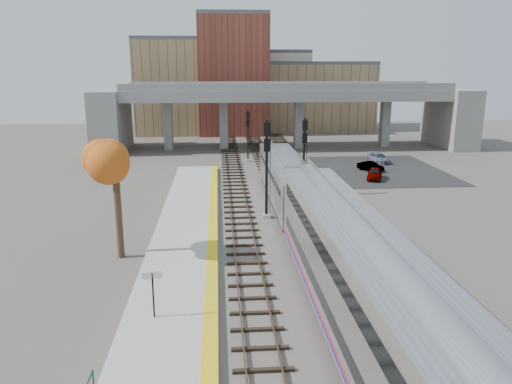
{
  "coord_description": "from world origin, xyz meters",
  "views": [
    {
      "loc": [
        -4.84,
        -27.83,
        11.81
      ],
      "look_at": [
        -2.04,
        8.79,
        2.5
      ],
      "focal_mm": 35.0,
      "sensor_mm": 36.0,
      "label": 1
    }
  ],
  "objects_px": {
    "tree": "(115,169)",
    "car_b": "(371,166)",
    "car_c": "(379,158)",
    "signal_mast_mid": "(304,158)",
    "locomotive": "(286,179)",
    "coach": "(357,282)",
    "signal_mast_far": "(248,138)",
    "signal_mast_near": "(267,169)",
    "car_a": "(374,174)"
  },
  "relations": [
    {
      "from": "coach",
      "to": "car_c",
      "type": "bearing_deg",
      "value": 70.85
    },
    {
      "from": "coach",
      "to": "tree",
      "type": "relative_size",
      "value": 3.25
    },
    {
      "from": "car_b",
      "to": "car_c",
      "type": "relative_size",
      "value": 0.8
    },
    {
      "from": "coach",
      "to": "car_a",
      "type": "height_order",
      "value": "coach"
    },
    {
      "from": "signal_mast_near",
      "to": "car_c",
      "type": "height_order",
      "value": "signal_mast_near"
    },
    {
      "from": "signal_mast_near",
      "to": "car_b",
      "type": "xyz_separation_m",
      "value": [
        13.72,
        17.17,
        -3.43
      ]
    },
    {
      "from": "coach",
      "to": "car_a",
      "type": "relative_size",
      "value": 6.85
    },
    {
      "from": "coach",
      "to": "signal_mast_far",
      "type": "xyz_separation_m",
      "value": [
        -2.1,
        42.93,
        0.26
      ]
    },
    {
      "from": "locomotive",
      "to": "coach",
      "type": "distance_m",
      "value": 22.61
    },
    {
      "from": "tree",
      "to": "locomotive",
      "type": "bearing_deg",
      "value": 44.02
    },
    {
      "from": "signal_mast_near",
      "to": "signal_mast_far",
      "type": "relative_size",
      "value": 1.22
    },
    {
      "from": "coach",
      "to": "signal_mast_mid",
      "type": "height_order",
      "value": "signal_mast_mid"
    },
    {
      "from": "signal_mast_near",
      "to": "signal_mast_mid",
      "type": "bearing_deg",
      "value": 58.71
    },
    {
      "from": "locomotive",
      "to": "car_b",
      "type": "height_order",
      "value": "locomotive"
    },
    {
      "from": "signal_mast_near",
      "to": "car_b",
      "type": "distance_m",
      "value": 22.25
    },
    {
      "from": "locomotive",
      "to": "tree",
      "type": "height_order",
      "value": "tree"
    },
    {
      "from": "car_a",
      "to": "signal_mast_near",
      "type": "bearing_deg",
      "value": -115.24
    },
    {
      "from": "signal_mast_near",
      "to": "tree",
      "type": "distance_m",
      "value": 12.73
    },
    {
      "from": "signal_mast_mid",
      "to": "signal_mast_far",
      "type": "relative_size",
      "value": 1.13
    },
    {
      "from": "signal_mast_mid",
      "to": "car_b",
      "type": "distance_m",
      "value": 14.51
    },
    {
      "from": "locomotive",
      "to": "car_b",
      "type": "xyz_separation_m",
      "value": [
        11.62,
        13.13,
        -1.7
      ]
    },
    {
      "from": "locomotive",
      "to": "car_a",
      "type": "xyz_separation_m",
      "value": [
        10.74,
        8.89,
        -1.62
      ]
    },
    {
      "from": "signal_mast_mid",
      "to": "coach",
      "type": "bearing_deg",
      "value": -94.52
    },
    {
      "from": "signal_mast_near",
      "to": "coach",
      "type": "bearing_deg",
      "value": -83.55
    },
    {
      "from": "car_b",
      "to": "car_c",
      "type": "distance_m",
      "value": 5.68
    },
    {
      "from": "coach",
      "to": "signal_mast_near",
      "type": "relative_size",
      "value": 3.2
    },
    {
      "from": "signal_mast_mid",
      "to": "car_b",
      "type": "bearing_deg",
      "value": 47.3
    },
    {
      "from": "signal_mast_mid",
      "to": "signal_mast_far",
      "type": "distance_m",
      "value": 18.09
    },
    {
      "from": "signal_mast_mid",
      "to": "tree",
      "type": "height_order",
      "value": "tree"
    },
    {
      "from": "signal_mast_near",
      "to": "tree",
      "type": "bearing_deg",
      "value": -142.55
    },
    {
      "from": "coach",
      "to": "car_b",
      "type": "xyz_separation_m",
      "value": [
        11.62,
        35.74,
        -2.22
      ]
    },
    {
      "from": "signal_mast_mid",
      "to": "locomotive",
      "type": "bearing_deg",
      "value": -126.42
    },
    {
      "from": "signal_mast_far",
      "to": "car_c",
      "type": "relative_size",
      "value": 1.59
    },
    {
      "from": "signal_mast_far",
      "to": "tree",
      "type": "xyz_separation_m",
      "value": [
        -10.02,
        -32.03,
        2.66
      ]
    },
    {
      "from": "tree",
      "to": "coach",
      "type": "bearing_deg",
      "value": -41.97
    },
    {
      "from": "signal_mast_near",
      "to": "car_c",
      "type": "bearing_deg",
      "value": 53.82
    },
    {
      "from": "locomotive",
      "to": "tree",
      "type": "relative_size",
      "value": 2.47
    },
    {
      "from": "locomotive",
      "to": "car_c",
      "type": "distance_m",
      "value": 23.13
    },
    {
      "from": "tree",
      "to": "car_c",
      "type": "relative_size",
      "value": 1.91
    },
    {
      "from": "car_a",
      "to": "car_b",
      "type": "distance_m",
      "value": 4.33
    },
    {
      "from": "tree",
      "to": "car_b",
      "type": "height_order",
      "value": "tree"
    },
    {
      "from": "locomotive",
      "to": "car_c",
      "type": "relative_size",
      "value": 4.73
    },
    {
      "from": "signal_mast_near",
      "to": "tree",
      "type": "height_order",
      "value": "signal_mast_near"
    },
    {
      "from": "car_a",
      "to": "tree",
      "type": "bearing_deg",
      "value": -118.41
    },
    {
      "from": "signal_mast_mid",
      "to": "tree",
      "type": "relative_size",
      "value": 0.94
    },
    {
      "from": "signal_mast_near",
      "to": "car_c",
      "type": "relative_size",
      "value": 1.94
    },
    {
      "from": "locomotive",
      "to": "tree",
      "type": "bearing_deg",
      "value": -135.98
    },
    {
      "from": "tree",
      "to": "car_b",
      "type": "bearing_deg",
      "value": 46.3
    },
    {
      "from": "signal_mast_far",
      "to": "car_a",
      "type": "distance_m",
      "value": 17.35
    },
    {
      "from": "signal_mast_mid",
      "to": "car_a",
      "type": "height_order",
      "value": "signal_mast_mid"
    }
  ]
}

